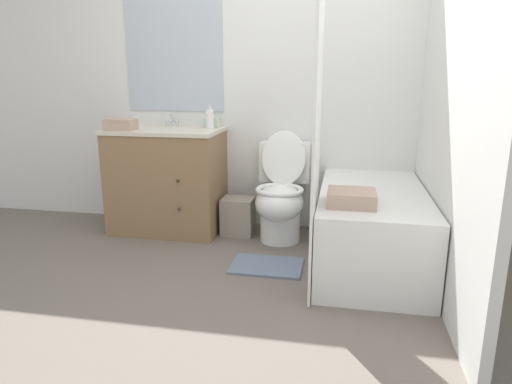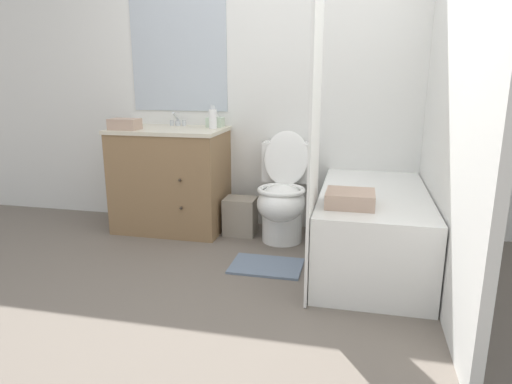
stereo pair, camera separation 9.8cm
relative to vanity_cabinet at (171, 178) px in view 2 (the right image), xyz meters
name	(u,v)px [view 2 (the right image)]	position (x,y,z in m)	size (l,w,h in m)	color
ground_plane	(213,310)	(0.77, -1.26, -0.44)	(14.00, 14.00, 0.00)	#6B6056
wall_back	(269,77)	(0.76, 0.30, 0.82)	(8.00, 0.06, 2.50)	silver
wall_right	(450,79)	(2.01, -0.49, 0.81)	(0.05, 2.54, 2.50)	silver
vanity_cabinet	(171,178)	(0.00, 0.00, 0.00)	(0.90, 0.59, 0.85)	olive
sink_faucet	(177,122)	(0.00, 0.19, 0.45)	(0.14, 0.12, 0.12)	silver
toilet	(283,196)	(0.96, -0.06, -0.08)	(0.40, 0.64, 0.85)	white
bathtub	(372,228)	(1.63, -0.41, -0.17)	(0.70, 1.38, 0.52)	white
shower_curtain	(315,129)	(1.27, -0.89, 0.55)	(0.01, 0.49, 1.95)	white
wastebasket	(240,216)	(0.60, -0.01, -0.28)	(0.25, 0.21, 0.30)	gray
tissue_box	(215,122)	(0.34, 0.17, 0.46)	(0.13, 0.11, 0.10)	silver
soap_dispenser	(213,118)	(0.36, 0.06, 0.50)	(0.06, 0.06, 0.18)	white
hand_towel_folded	(125,124)	(-0.30, -0.16, 0.46)	(0.23, 0.16, 0.09)	tan
bath_towel_folded	(350,199)	(1.48, -0.79, 0.13)	(0.28, 0.26, 0.09)	tan
bath_mat	(266,266)	(0.94, -0.62, -0.43)	(0.48, 0.34, 0.02)	slate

